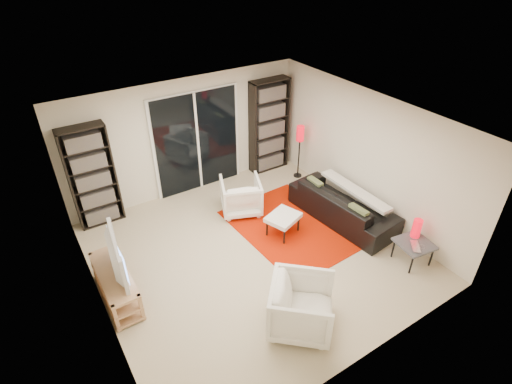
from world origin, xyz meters
The scene contains 20 objects.
floor centered at (0.00, 0.00, 0.00)m, with size 5.00×5.00×0.00m, color beige.
wall_back centered at (0.00, 2.50, 1.20)m, with size 5.00×0.02×2.40m, color beige.
wall_front centered at (0.00, -2.50, 1.20)m, with size 5.00×0.02×2.40m, color beige.
wall_left centered at (-2.50, 0.00, 1.20)m, with size 0.02×5.00×2.40m, color beige.
wall_right centered at (2.50, 0.00, 1.20)m, with size 0.02×5.00×2.40m, color beige.
ceiling centered at (0.00, 0.00, 2.40)m, with size 5.00×5.00×0.02m, color white.
sliding_door centered at (0.20, 2.46, 1.05)m, with size 1.92×0.08×2.16m.
bookshelf_left centered at (-1.95, 2.33, 0.98)m, with size 0.80×0.30×1.95m.
bookshelf_right centered at (1.90, 2.33, 1.05)m, with size 0.90×0.30×2.10m.
tv_stand centered at (-2.27, 0.25, 0.26)m, with size 0.42×1.30×0.50m.
tv centered at (-2.25, 0.25, 0.81)m, with size 1.06×0.14×0.61m, color black.
rug centered at (0.98, 0.21, 0.01)m, with size 1.80×2.43×0.01m, color #B61800.
sofa centered at (1.96, -0.09, 0.31)m, with size 2.15×0.84×0.63m, color black.
armchair_back centered at (0.46, 1.18, 0.35)m, with size 0.75×0.77×0.70m, color white.
armchair_front centered at (-0.26, -1.66, 0.39)m, with size 0.84×0.86×0.79m, color white.
ottoman centered at (0.74, 0.15, 0.35)m, with size 0.70×0.64×0.40m.
side_table centered at (2.12, -1.61, 0.36)m, with size 0.60×0.60×0.40m.
laptop centered at (2.07, -1.72, 0.41)m, with size 0.30×0.20×0.02m, color silver.
table_lamp centered at (2.26, -1.50, 0.57)m, with size 0.15×0.15×0.33m, color red.
floor_lamp centered at (2.24, 1.64, 0.92)m, with size 0.18×0.18×1.22m.
Camera 1 is at (-2.78, -4.43, 4.67)m, focal length 28.00 mm.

